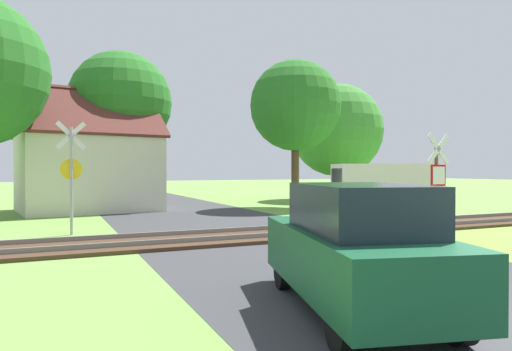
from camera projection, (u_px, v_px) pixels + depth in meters
road_asphalt at (409, 289)px, 7.51m from camera, size 7.11×80.00×0.01m
rail_track at (254, 235)px, 13.35m from camera, size 60.00×2.60×0.22m
stop_sign_near at (437, 180)px, 12.73m from camera, size 0.87×0.18×3.01m
crossing_sign_far at (71, 169)px, 13.83m from camera, size 0.88×0.15×3.46m
house at (88, 169)px, 22.19m from camera, size 7.11×6.43×5.98m
tree_center at (121, 102)px, 23.86m from camera, size 5.29×5.29×8.18m
tree_right at (295, 106)px, 23.91m from camera, size 4.77×4.77×7.74m
tree_far at (337, 130)px, 30.29m from camera, size 6.12×6.12×7.69m
mail_truck at (379, 187)px, 20.04m from camera, size 5.23×3.26×2.24m
parked_car at (355, 248)px, 6.31m from camera, size 2.56×4.28×1.78m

